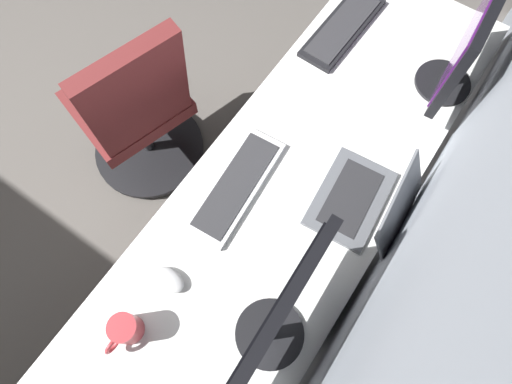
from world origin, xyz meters
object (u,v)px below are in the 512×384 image
object	(u,v)px
monitor_primary	(473,35)
office_chair	(137,115)
keyboard_main	(343,27)
laptop_leftmost	(369,202)
keyboard_spare	(236,185)
monitor_secondary	(272,327)
drawer_pedestal	(270,261)
mouse_main	(169,280)
coffee_mug	(125,330)

from	to	relation	value
monitor_primary	office_chair	bearing A→B (deg)	-57.37
keyboard_main	office_chair	xyz separation A→B (m)	(0.65, -0.57, -0.28)
laptop_leftmost	keyboard_spare	distance (m)	0.43
monitor_secondary	keyboard_main	bearing A→B (deg)	-160.38
monitor_secondary	monitor_primary	bearing A→B (deg)	178.09
laptop_leftmost	keyboard_main	xyz separation A→B (m)	(-0.59, -0.43, -0.04)
drawer_pedestal	laptop_leftmost	world-z (taller)	laptop_leftmost
laptop_leftmost	mouse_main	size ratio (longest dim) A/B	3.19
monitor_primary	coffee_mug	distance (m)	1.37
monitor_secondary	keyboard_spare	distance (m)	0.52
drawer_pedestal	keyboard_spare	distance (m)	0.44
monitor_secondary	coffee_mug	xyz separation A→B (m)	(0.22, -0.34, -0.19)
keyboard_spare	mouse_main	world-z (taller)	mouse_main
coffee_mug	office_chair	distance (m)	0.97
laptop_leftmost	keyboard_main	world-z (taller)	laptop_leftmost
coffee_mug	keyboard_spare	bearing A→B (deg)	-179.17
office_chair	drawer_pedestal	bearing A→B (deg)	77.20
monitor_primary	mouse_main	bearing A→B (deg)	-18.16
keyboard_main	keyboard_spare	world-z (taller)	same
keyboard_spare	coffee_mug	bearing A→B (deg)	0.83
monitor_primary	keyboard_main	world-z (taller)	monitor_primary
monitor_primary	laptop_leftmost	size ratio (longest dim) A/B	1.49
laptop_leftmost	mouse_main	xyz separation A→B (m)	(0.54, -0.37, -0.03)
keyboard_spare	monitor_secondary	bearing A→B (deg)	46.94
monitor_primary	monitor_secondary	world-z (taller)	monitor_primary
monitor_primary	monitor_secondary	size ratio (longest dim) A/B	0.93
monitor_primary	office_chair	xyz separation A→B (m)	(0.64, -1.00, -0.52)
office_chair	mouse_main	bearing A→B (deg)	52.70
monitor_primary	mouse_main	size ratio (longest dim) A/B	4.75
drawer_pedestal	laptop_leftmost	distance (m)	0.53
drawer_pedestal	keyboard_spare	bearing A→B (deg)	-109.53
laptop_leftmost	office_chair	size ratio (longest dim) A/B	0.34
monitor_primary	laptop_leftmost	distance (m)	0.61
drawer_pedestal	monitor_secondary	xyz separation A→B (m)	(0.25, 0.15, 0.62)
mouse_main	office_chair	xyz separation A→B (m)	(-0.48, -0.63, -0.29)
mouse_main	coffee_mug	size ratio (longest dim) A/B	0.85
monitor_secondary	keyboard_main	distance (m)	1.18
coffee_mug	office_chair	size ratio (longest dim) A/B	0.13
office_chair	monitor_primary	bearing A→B (deg)	122.63
monitor_primary	keyboard_spare	distance (m)	0.88
monitor_primary	keyboard_spare	bearing A→B (deg)	-26.69
keyboard_main	monitor_secondary	bearing A→B (deg)	19.62
keyboard_spare	mouse_main	xyz separation A→B (m)	(0.36, 0.01, 0.01)
keyboard_spare	coffee_mug	size ratio (longest dim) A/B	3.50
monitor_primary	coffee_mug	size ratio (longest dim) A/B	4.02
laptop_leftmost	office_chair	bearing A→B (deg)	-86.51
drawer_pedestal	laptop_leftmost	xyz separation A→B (m)	(-0.25, 0.20, 0.43)
laptop_leftmost	office_chair	world-z (taller)	office_chair
coffee_mug	office_chair	xyz separation A→B (m)	(-0.66, -0.63, -0.32)
monitor_primary	keyboard_main	bearing A→B (deg)	-91.74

